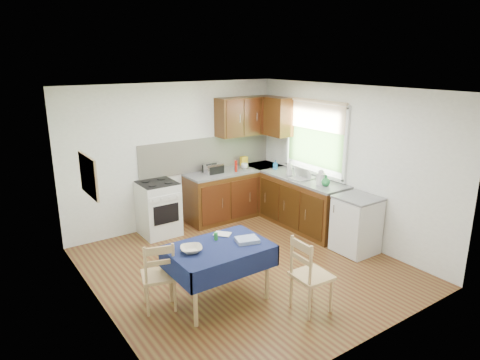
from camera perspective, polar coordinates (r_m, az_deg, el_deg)
floor at (r=6.27m, az=0.62°, el=-11.47°), size 4.20×4.20×0.00m
ceiling at (r=5.58m, az=0.70°, el=11.96°), size 4.00×4.20×0.02m
wall_back at (r=7.56m, az=-8.61°, el=3.27°), size 4.00×0.02×2.50m
wall_front at (r=4.36m, az=16.96°, el=-6.89°), size 4.00×0.02×2.50m
wall_left at (r=4.98m, az=-18.53°, el=-4.16°), size 0.02×4.20×2.50m
wall_right at (r=7.11m, az=13.93°, el=2.17°), size 0.02×4.20×2.50m
base_cabinets at (r=7.78m, az=3.43°, el=-2.46°), size 1.90×2.30×0.86m
worktop_back at (r=7.90m, az=-0.69°, el=1.26°), size 1.90×0.60×0.04m
worktop_right at (r=7.43m, az=8.47°, el=0.11°), size 0.60×1.70×0.04m
worktop_corner at (r=8.27m, az=3.04°, el=1.91°), size 0.60×0.60×0.04m
splashback at (r=7.85m, az=-4.29°, el=3.52°), size 2.70×0.02×0.60m
upper_cabinets at (r=7.98m, az=2.14°, el=8.50°), size 1.20×0.85×0.70m
stove at (r=7.31m, az=-10.81°, el=-3.73°), size 0.60×0.61×0.92m
window at (r=7.48m, az=9.98°, el=6.21°), size 0.04×1.48×1.26m
fridge at (r=6.79m, az=15.25°, el=-5.75°), size 0.58×0.60×0.89m
corkboard at (r=5.16m, az=-19.52°, el=0.52°), size 0.04×0.62×0.47m
dining_table at (r=5.22m, az=-2.83°, el=-9.83°), size 1.20×0.82×0.73m
chair_far at (r=5.20m, az=-10.75°, el=-12.16°), size 0.49×0.49×0.88m
chair_near at (r=5.14m, az=9.17°, el=-12.13°), size 0.43×0.43×0.93m
toaster at (r=7.60m, az=-3.81°, el=1.46°), size 0.25×0.15×0.19m
sandwich_press at (r=7.68m, az=-3.60°, el=1.60°), size 0.30×0.26×0.18m
sauce_bottle at (r=7.72m, az=-0.55°, el=1.85°), size 0.05×0.05×0.21m
yellow_packet at (r=8.18m, az=0.52°, el=2.53°), size 0.14×0.10×0.17m
dish_rack at (r=7.38m, az=8.33°, el=0.37°), size 0.41×0.31×0.19m
kettle at (r=7.06m, az=10.73°, el=0.28°), size 0.15×0.15×0.25m
cup at (r=7.95m, az=0.61°, el=1.87°), size 0.17×0.17×0.10m
soap_bottle_a at (r=7.49m, az=6.62°, el=1.62°), size 0.15×0.15×0.29m
soap_bottle_b at (r=7.94m, az=4.74°, el=2.05°), size 0.11×0.11×0.17m
soap_bottle_c at (r=7.01m, az=11.38°, el=-0.06°), size 0.14×0.14×0.18m
plate_bowl at (r=5.04m, az=-6.51°, el=-9.16°), size 0.33×0.33×0.06m
book at (r=5.41m, az=-2.61°, el=-7.53°), size 0.25×0.26×0.02m
spice_jar at (r=5.32m, az=-3.23°, el=-7.49°), size 0.05×0.05×0.10m
tea_towel at (r=5.27m, az=0.94°, el=-8.00°), size 0.32×0.28×0.05m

